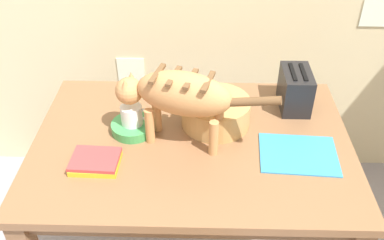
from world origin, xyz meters
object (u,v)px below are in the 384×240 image
(saucer_bowl, at_px, (133,127))
(coffee_mug, at_px, (132,115))
(dining_table, at_px, (192,157))
(cat, at_px, (178,95))
(wicker_basket, at_px, (216,112))
(toaster, at_px, (295,89))
(magazine, at_px, (298,154))
(book_stack, at_px, (95,162))

(saucer_bowl, height_order, coffee_mug, coffee_mug)
(saucer_bowl, bearing_deg, dining_table, -12.63)
(cat, bearing_deg, dining_table, -77.13)
(wicker_basket, bearing_deg, dining_table, -129.14)
(dining_table, bearing_deg, toaster, 29.72)
(wicker_basket, bearing_deg, saucer_bowl, -169.51)
(cat, relative_size, toaster, 3.06)
(coffee_mug, bearing_deg, dining_table, -12.80)
(coffee_mug, distance_m, magazine, 0.66)
(coffee_mug, distance_m, toaster, 0.70)
(magazine, height_order, toaster, toaster)
(dining_table, height_order, cat, cat)
(dining_table, distance_m, wicker_basket, 0.21)
(saucer_bowl, relative_size, toaster, 0.87)
(dining_table, relative_size, toaster, 6.30)
(dining_table, height_order, magazine, magazine)
(toaster, bearing_deg, coffee_mug, -163.85)
(dining_table, bearing_deg, coffee_mug, 167.20)
(book_stack, relative_size, wicker_basket, 0.64)
(magazine, distance_m, toaster, 0.34)
(coffee_mug, bearing_deg, cat, -15.49)
(saucer_bowl, distance_m, wicker_basket, 0.34)
(dining_table, height_order, wicker_basket, wicker_basket)
(toaster, bearing_deg, dining_table, -150.28)
(cat, xyz_separation_m, toaster, (0.49, 0.25, -0.12))
(magazine, xyz_separation_m, book_stack, (-0.76, -0.08, 0.01))
(saucer_bowl, distance_m, toaster, 0.71)
(wicker_basket, bearing_deg, book_stack, -148.83)
(toaster, bearing_deg, saucer_bowl, -163.93)
(dining_table, relative_size, magazine, 4.32)
(dining_table, distance_m, toaster, 0.53)
(dining_table, height_order, toaster, toaster)
(cat, bearing_deg, saucer_bowl, 90.00)
(saucer_bowl, relative_size, wicker_basket, 0.61)
(coffee_mug, relative_size, book_stack, 0.70)
(dining_table, bearing_deg, wicker_basket, 50.86)
(cat, height_order, saucer_bowl, cat)
(wicker_basket, xyz_separation_m, toaster, (0.34, 0.13, 0.03))
(magazine, bearing_deg, toaster, 88.43)
(magazine, height_order, wicker_basket, wicker_basket)
(coffee_mug, bearing_deg, toaster, 16.15)
(dining_table, xyz_separation_m, coffee_mug, (-0.24, 0.05, 0.17))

